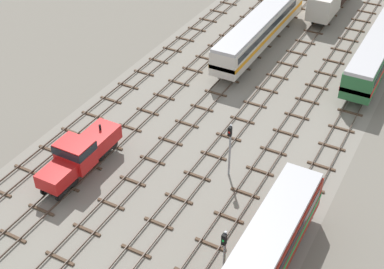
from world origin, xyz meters
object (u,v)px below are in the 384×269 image
(diesel_railcar_right_far, at_px, (380,45))
(signal_post_near, at_px, (224,251))
(shunter_loco_left_mid, at_px, (79,154))
(signal_post_nearest, at_px, (230,144))
(diesel_railcar_centre_left_midfar, at_px, (261,27))

(diesel_railcar_right_far, height_order, signal_post_near, signal_post_near)
(shunter_loco_left_mid, xyz_separation_m, signal_post_near, (14.87, -4.42, 1.00))
(signal_post_nearest, bearing_deg, shunter_loco_left_mid, -152.79)
(diesel_railcar_centre_left_midfar, distance_m, diesel_railcar_right_far, 12.90)
(diesel_railcar_right_far, bearing_deg, signal_post_nearest, -105.00)
(diesel_railcar_centre_left_midfar, distance_m, signal_post_nearest, 22.70)
(shunter_loco_left_mid, relative_size, diesel_railcar_right_far, 0.41)
(shunter_loco_left_mid, height_order, diesel_railcar_centre_left_midfar, diesel_railcar_centre_left_midfar)
(signal_post_near, bearing_deg, signal_post_nearest, 113.26)
(signal_post_nearest, bearing_deg, diesel_railcar_centre_left_midfar, 106.31)
(shunter_loco_left_mid, xyz_separation_m, diesel_railcar_centre_left_midfar, (4.25, 27.24, 0.59))
(shunter_loco_left_mid, xyz_separation_m, diesel_railcar_right_far, (16.99, 29.23, 0.59))
(diesel_railcar_centre_left_midfar, height_order, signal_post_near, signal_post_near)
(diesel_railcar_centre_left_midfar, distance_m, signal_post_near, 33.40)
(shunter_loco_left_mid, bearing_deg, diesel_railcar_right_far, 59.83)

